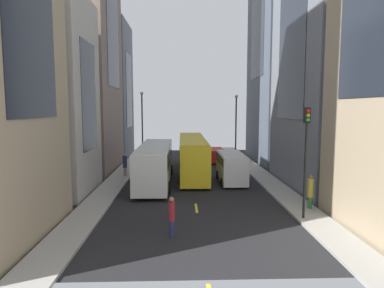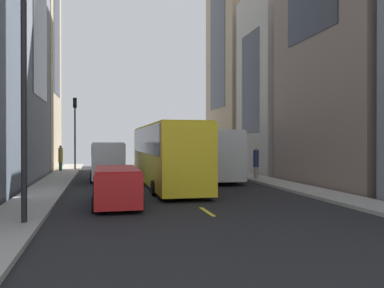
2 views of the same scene
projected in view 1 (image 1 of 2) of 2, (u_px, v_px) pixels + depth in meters
ground_plane at (191, 176)px, 32.35m from camera, size 39.45×39.45×0.00m
sidewalk_west at (121, 175)px, 32.12m from camera, size 2.00×44.00×0.15m
sidewalk_east at (260, 175)px, 32.57m from camera, size 2.00×44.00×0.15m
lane_stripe_1 at (196, 208)px, 21.92m from camera, size 0.16×2.00×0.01m
lane_stripe_2 at (191, 176)px, 32.35m from camera, size 0.16×2.00×0.01m
lane_stripe_3 at (189, 159)px, 42.79m from camera, size 0.16×2.00×0.01m
lane_stripe_4 at (187, 149)px, 53.22m from camera, size 0.16×2.00×0.01m
building_west_1 at (45, 96)px, 25.19m from camera, size 6.65×7.07×14.75m
building_west_3 at (91, 91)px, 44.65m from camera, size 10.01×8.35×17.62m
building_east_1 at (350, 33)px, 26.99m from camera, size 9.53×11.71×24.99m
city_bus_white at (155, 161)px, 28.80m from camera, size 2.80×11.66×3.35m
streetcar_yellow at (192, 153)px, 33.17m from camera, size 2.70×14.34×3.59m
delivery_van_white at (231, 165)px, 29.29m from camera, size 2.25×5.52×2.58m
car_red_0 at (216, 154)px, 40.67m from camera, size 1.92×4.59×1.57m
pedestrian_waiting_curb at (125, 164)px, 31.47m from camera, size 0.38×0.38×2.11m
pedestrian_crossing_mid at (310, 191)px, 21.27m from camera, size 0.37×0.37×2.15m
pedestrian_walking_far at (172, 215)px, 16.99m from camera, size 0.32×0.32×2.06m
traffic_light_near_corner at (306, 142)px, 19.05m from camera, size 0.32×0.44×6.41m
streetlamp_near at (236, 119)px, 43.86m from camera, size 0.44×0.44×8.07m
streetlamp_far at (142, 117)px, 45.35m from camera, size 0.44×0.44×8.55m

